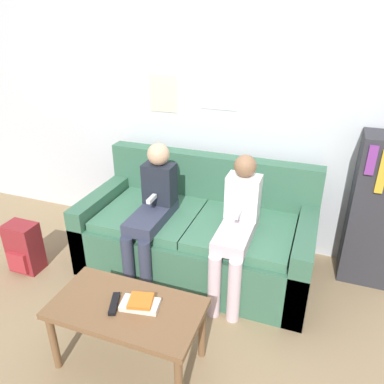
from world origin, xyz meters
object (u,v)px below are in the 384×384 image
(tv_remote, at_px, (114,304))
(bookshelf, at_px, (382,212))
(person_left, at_px, (152,208))
(person_right, at_px, (237,224))
(coffee_table, at_px, (127,313))
(couch, at_px, (198,235))
(backpack, at_px, (24,248))

(tv_remote, distance_m, bookshelf, 2.04)
(bookshelf, bearing_deg, person_left, -161.58)
(person_right, bearing_deg, coffee_table, -116.91)
(person_right, distance_m, tv_remote, 1.00)
(person_right, bearing_deg, couch, 149.19)
(couch, height_order, tv_remote, couch)
(person_right, height_order, tv_remote, person_right)
(couch, distance_m, tv_remote, 1.10)
(couch, xyz_separation_m, backpack, (-1.31, -0.55, -0.08))
(coffee_table, distance_m, bookshelf, 1.99)
(coffee_table, xyz_separation_m, backpack, (-1.25, 0.51, -0.17))
(couch, height_order, bookshelf, bookshelf)
(couch, xyz_separation_m, coffee_table, (-0.06, -1.06, 0.09))
(person_right, bearing_deg, backpack, -168.90)
(coffee_table, distance_m, backpack, 1.36)
(person_left, bearing_deg, couch, 36.36)
(couch, bearing_deg, bookshelf, 13.75)
(coffee_table, bearing_deg, person_left, 105.46)
(tv_remote, bearing_deg, couch, 62.74)
(coffee_table, bearing_deg, person_right, 63.09)
(person_right, xyz_separation_m, backpack, (-1.68, -0.33, -0.38))
(coffee_table, height_order, backpack, coffee_table)
(couch, bearing_deg, backpack, -157.27)
(backpack, bearing_deg, tv_remote, -24.18)
(couch, distance_m, person_right, 0.52)
(coffee_table, bearing_deg, bookshelf, 44.79)
(person_left, height_order, person_right, person_left)
(coffee_table, distance_m, person_right, 0.97)
(couch, height_order, backpack, couch)
(couch, distance_m, person_left, 0.48)
(person_left, xyz_separation_m, person_right, (0.66, -0.00, -0.01))
(person_left, bearing_deg, tv_remote, -78.96)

